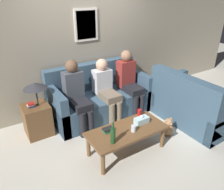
% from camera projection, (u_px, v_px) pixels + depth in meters
% --- Properties ---
extents(ground_plane, '(16.00, 16.00, 0.00)m').
position_uv_depth(ground_plane, '(114.00, 125.00, 4.13)').
color(ground_plane, beige).
extents(wall_back, '(9.00, 0.08, 2.60)m').
position_uv_depth(wall_back, '(86.00, 45.00, 4.34)').
color(wall_back, '#9E937F').
rests_on(wall_back, ground_plane).
extents(couch_main, '(1.95, 0.92, 0.99)m').
position_uv_depth(couch_main, '(99.00, 98.00, 4.40)').
color(couch_main, '#385166').
rests_on(couch_main, ground_plane).
extents(couch_side, '(0.92, 1.49, 0.99)m').
position_uv_depth(couch_side, '(192.00, 105.00, 4.11)').
color(couch_side, '#385166').
rests_on(couch_side, ground_plane).
extents(coffee_table, '(1.22, 0.56, 0.41)m').
position_uv_depth(coffee_table, '(127.00, 132.00, 3.32)').
color(coffee_table, brown).
rests_on(coffee_table, ground_plane).
extents(side_table_with_lamp, '(0.46, 0.43, 0.96)m').
position_uv_depth(side_table_with_lamp, '(37.00, 116.00, 3.74)').
color(side_table_with_lamp, brown).
rests_on(side_table_with_lamp, ground_plane).
extents(wine_bottle, '(0.07, 0.07, 0.33)m').
position_uv_depth(wine_bottle, '(113.00, 135.00, 2.96)').
color(wine_bottle, '#19421E').
rests_on(wine_bottle, coffee_table).
extents(drinking_glass, '(0.07, 0.07, 0.10)m').
position_uv_depth(drinking_glass, '(134.00, 128.00, 3.23)').
color(drinking_glass, silver).
rests_on(drinking_glass, coffee_table).
extents(book_stack, '(0.16, 0.11, 0.05)m').
position_uv_depth(book_stack, '(108.00, 130.00, 3.24)').
color(book_stack, '#237547').
rests_on(book_stack, coffee_table).
extents(soda_can, '(0.07, 0.07, 0.12)m').
position_uv_depth(soda_can, '(139.00, 113.00, 3.62)').
color(soda_can, red).
rests_on(soda_can, coffee_table).
extents(tissue_box, '(0.23, 0.12, 0.15)m').
position_uv_depth(tissue_box, '(142.00, 120.00, 3.43)').
color(tissue_box, silver).
rests_on(tissue_box, coffee_table).
extents(person_left, '(0.34, 0.65, 1.24)m').
position_uv_depth(person_left, '(76.00, 93.00, 3.83)').
color(person_left, black).
rests_on(person_left, ground_plane).
extents(person_middle, '(0.34, 0.65, 1.16)m').
position_uv_depth(person_middle, '(106.00, 87.00, 4.12)').
color(person_middle, '#756651').
rests_on(person_middle, ground_plane).
extents(person_right, '(0.34, 0.63, 1.25)m').
position_uv_depth(person_right, '(129.00, 79.00, 4.38)').
color(person_right, black).
rests_on(person_right, ground_plane).
extents(teddy_bear, '(0.21, 0.21, 0.33)m').
position_uv_depth(teddy_bear, '(168.00, 128.00, 3.80)').
color(teddy_bear, '#A87A51').
rests_on(teddy_bear, ground_plane).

